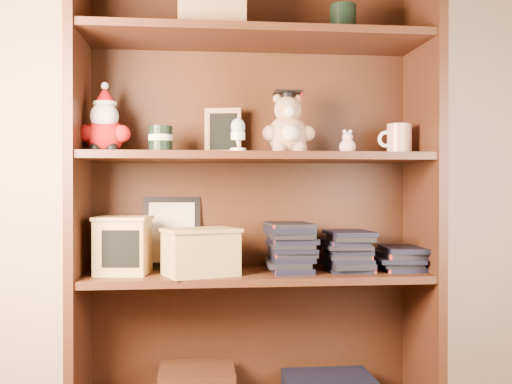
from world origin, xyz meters
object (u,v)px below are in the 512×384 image
Objects in this scene: grad_teddy_bear at (288,129)px; treats_box at (123,245)px; teacher_mug at (399,139)px; bookcase at (254,204)px.

grad_teddy_bear reaches higher than treats_box.
treats_box is (-0.94, -0.00, -0.36)m from teacher_mug.
grad_teddy_bear is 1.84× the size of teacher_mug.
teacher_mug reaches higher than treats_box.
treats_box is (-0.55, 0.01, -0.39)m from grad_teddy_bear.
bookcase is 7.32× the size of grad_teddy_bear.
bookcase reaches higher than treats_box.
bookcase is 13.49× the size of teacher_mug.
treats_box is at bearing -173.32° from bookcase.
bookcase is at bearing 152.77° from grad_teddy_bear.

